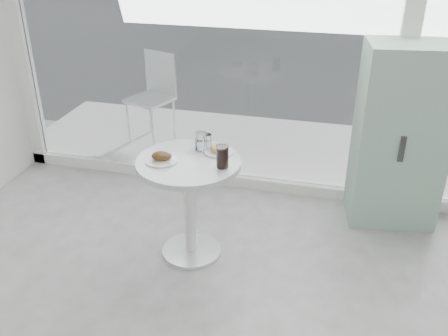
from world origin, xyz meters
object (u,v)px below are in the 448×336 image
(patio_chair, at_px, (154,92))
(cola_glass, at_px, (222,157))
(mint_cabinet, at_px, (400,137))
(water_tumbler_b, at_px, (207,142))
(water_tumbler_a, at_px, (201,142))
(plate_fritter, at_px, (162,158))
(plate_donut, at_px, (219,150))
(main_table, at_px, (189,188))

(patio_chair, height_order, cola_glass, patio_chair)
(mint_cabinet, relative_size, water_tumbler_b, 13.52)
(water_tumbler_a, xyz_separation_m, cola_glass, (0.21, -0.22, 0.01))
(mint_cabinet, xyz_separation_m, water_tumbler_a, (-1.39, -0.70, 0.11))
(mint_cabinet, height_order, water_tumbler_b, mint_cabinet)
(mint_cabinet, bearing_deg, water_tumbler_b, -162.15)
(patio_chair, distance_m, plate_fritter, 2.05)
(water_tumbler_a, bearing_deg, plate_donut, -2.76)
(main_table, distance_m, plate_donut, 0.34)
(cola_glass, bearing_deg, plate_donut, 111.00)
(water_tumbler_a, bearing_deg, patio_chair, 121.51)
(patio_chair, xyz_separation_m, water_tumbler_b, (1.04, -1.60, 0.24))
(plate_fritter, height_order, plate_donut, plate_fritter)
(patio_chair, relative_size, cola_glass, 6.12)
(patio_chair, relative_size, water_tumbler_b, 8.73)
(patio_chair, height_order, plate_fritter, patio_chair)
(patio_chair, bearing_deg, plate_donut, -35.43)
(patio_chair, height_order, water_tumbler_b, patio_chair)
(plate_fritter, xyz_separation_m, cola_glass, (0.42, 0.02, 0.05))
(plate_fritter, bearing_deg, water_tumbler_b, 48.80)
(water_tumbler_a, relative_size, cola_glass, 0.88)
(mint_cabinet, xyz_separation_m, plate_donut, (-1.26, -0.71, 0.07))
(plate_fritter, relative_size, water_tumbler_b, 2.04)
(plate_donut, bearing_deg, plate_fritter, -145.76)
(patio_chair, relative_size, plate_donut, 4.47)
(plate_fritter, height_order, water_tumbler_a, water_tumbler_a)
(plate_fritter, relative_size, cola_glass, 1.43)
(patio_chair, distance_m, cola_glass, 2.23)
(mint_cabinet, bearing_deg, main_table, -156.56)
(main_table, height_order, plate_fritter, plate_fritter)
(cola_glass, bearing_deg, patio_chair, 123.21)
(patio_chair, bearing_deg, water_tumbler_b, -37.07)
(water_tumbler_a, bearing_deg, plate_fritter, -131.32)
(mint_cabinet, distance_m, patio_chair, 2.58)
(plate_fritter, distance_m, water_tumbler_b, 0.36)
(water_tumbler_a, distance_m, water_tumbler_b, 0.05)
(water_tumbler_b, bearing_deg, mint_cabinet, 26.00)
(cola_glass, bearing_deg, mint_cabinet, 37.92)
(plate_donut, height_order, water_tumbler_b, water_tumbler_b)
(mint_cabinet, height_order, water_tumbler_a, mint_cabinet)
(water_tumbler_b, relative_size, cola_glass, 0.70)
(plate_donut, bearing_deg, water_tumbler_b, 155.35)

